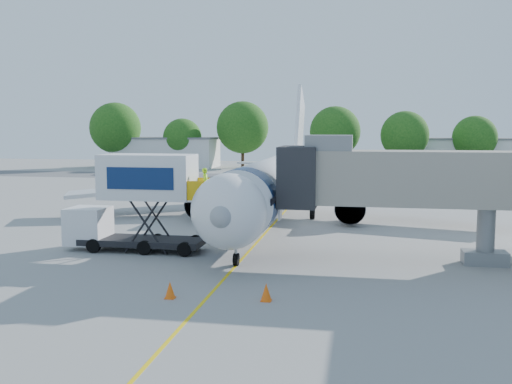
% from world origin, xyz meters
% --- Properties ---
extents(ground, '(160.00, 160.00, 0.00)m').
position_xyz_m(ground, '(0.00, 0.00, 0.00)').
color(ground, gray).
rests_on(ground, ground).
extents(guidance_line, '(0.15, 70.00, 0.01)m').
position_xyz_m(guidance_line, '(0.00, 0.00, 0.01)').
color(guidance_line, yellow).
rests_on(guidance_line, ground).
extents(taxiway_strip, '(120.00, 10.00, 0.01)m').
position_xyz_m(taxiway_strip, '(0.00, 42.00, 0.00)').
color(taxiway_strip, '#59595B').
rests_on(taxiway_strip, ground).
extents(aircraft, '(34.17, 37.73, 11.35)m').
position_xyz_m(aircraft, '(0.00, 4.12, 2.95)').
color(aircraft, silver).
rests_on(aircraft, ground).
extents(jet_bridge, '(13.90, 3.20, 6.60)m').
position_xyz_m(jet_bridge, '(7.99, -7.00, 4.34)').
color(jet_bridge, gray).
rests_on(jet_bridge, ground).
extents(catering_hiloader, '(8.50, 2.44, 5.50)m').
position_xyz_m(catering_hiloader, '(-6.27, -7.00, 2.76)').
color(catering_hiloader, black).
rests_on(catering_hiloader, ground).
extents(ground_tug, '(3.45, 1.86, 1.36)m').
position_xyz_m(ground_tug, '(0.41, -19.73, 0.71)').
color(ground_tug, silver).
rests_on(ground_tug, ground).
extents(safety_cone_a, '(0.46, 0.46, 0.73)m').
position_xyz_m(safety_cone_a, '(2.47, -15.11, 0.35)').
color(safety_cone_a, '#F95C0D').
rests_on(safety_cone_a, ground).
extents(safety_cone_b, '(0.45, 0.45, 0.71)m').
position_xyz_m(safety_cone_b, '(-1.48, -15.47, 0.34)').
color(safety_cone_b, '#F95C0D').
rests_on(safety_cone_b, ground).
extents(outbuilding_left, '(18.40, 8.40, 5.30)m').
position_xyz_m(outbuilding_left, '(-28.00, 60.00, 2.66)').
color(outbuilding_left, silver).
rests_on(outbuilding_left, ground).
extents(outbuilding_right, '(16.40, 7.40, 5.30)m').
position_xyz_m(outbuilding_right, '(22.00, 62.00, 2.66)').
color(outbuilding_right, silver).
rests_on(outbuilding_right, ground).
extents(tree_a, '(8.94, 8.94, 11.40)m').
position_xyz_m(tree_a, '(-36.40, 57.59, 6.92)').
color(tree_a, '#382314').
rests_on(tree_a, ground).
extents(tree_b, '(6.75, 6.75, 8.60)m').
position_xyz_m(tree_b, '(-24.46, 58.62, 5.22)').
color(tree_b, '#382314').
rests_on(tree_b, ground).
extents(tree_c, '(9.07, 9.07, 11.56)m').
position_xyz_m(tree_c, '(-14.09, 60.46, 7.02)').
color(tree_c, '#382314').
rests_on(tree_c, ground).
extents(tree_d, '(8.20, 8.20, 10.46)m').
position_xyz_m(tree_d, '(2.06, 56.36, 6.35)').
color(tree_d, '#382314').
rests_on(tree_d, ground).
extents(tree_e, '(7.54, 7.54, 9.61)m').
position_xyz_m(tree_e, '(13.01, 55.71, 5.83)').
color(tree_e, '#382314').
rests_on(tree_e, ground).
extents(tree_f, '(6.98, 6.98, 8.90)m').
position_xyz_m(tree_f, '(24.09, 58.84, 5.40)').
color(tree_f, '#382314').
rests_on(tree_f, ground).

